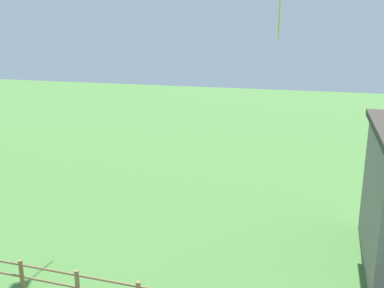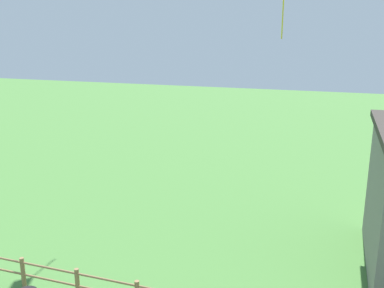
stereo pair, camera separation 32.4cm
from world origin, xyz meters
The scene contains 0 objects.
Camera 1 is at (3.72, -2.60, 8.06)m, focal length 40.00 mm.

